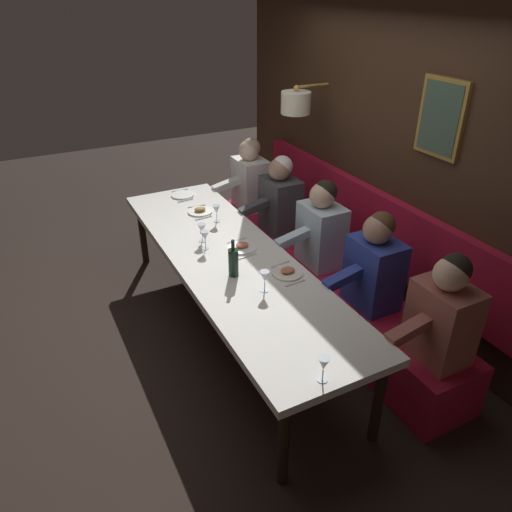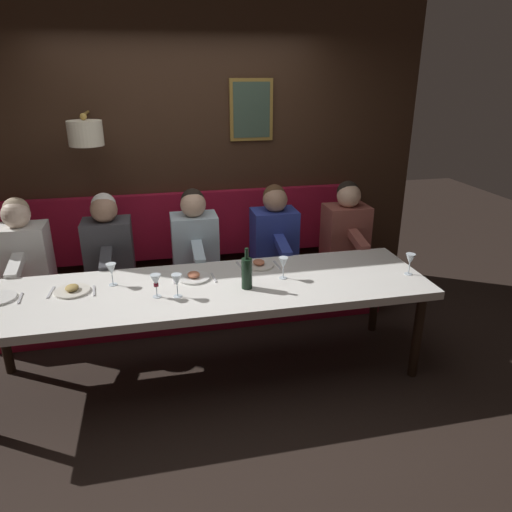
{
  "view_description": "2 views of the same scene",
  "coord_description": "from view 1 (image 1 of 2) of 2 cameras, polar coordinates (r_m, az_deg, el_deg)",
  "views": [
    {
      "loc": [
        -1.36,
        -3.13,
        2.69
      ],
      "look_at": [
        0.05,
        -0.37,
        0.92
      ],
      "focal_mm": 33.88,
      "sensor_mm": 36.0,
      "label": 1
    },
    {
      "loc": [
        -3.05,
        0.31,
        2.16
      ],
      "look_at": [
        0.05,
        -0.37,
        0.92
      ],
      "focal_mm": 33.02,
      "sensor_mm": 36.0,
      "label": 2
    }
  ],
  "objects": [
    {
      "name": "place_setting_2",
      "position": [
        4.73,
        -6.61,
        5.33
      ],
      "size": [
        0.24,
        0.32,
        0.05
      ],
      "color": "silver",
      "rests_on": "dining_table"
    },
    {
      "name": "wine_glass_0",
      "position": [
        3.44,
        1.03,
        -2.49
      ],
      "size": [
        0.07,
        0.07,
        0.16
      ],
      "color": "silver",
      "rests_on": "dining_table"
    },
    {
      "name": "banquette_bench",
      "position": [
        4.58,
        7.29,
        -3.15
      ],
      "size": [
        0.52,
        3.41,
        0.45
      ],
      "primitive_type": "cube",
      "color": "maroon",
      "rests_on": "ground_plane"
    },
    {
      "name": "diner_nearest",
      "position": [
        3.39,
        21.23,
        -6.21
      ],
      "size": [
        0.6,
        0.4,
        0.79
      ],
      "color": "#934C42",
      "rests_on": "banquette_bench"
    },
    {
      "name": "ground_plane",
      "position": [
        4.34,
        -2.84,
        -8.57
      ],
      "size": [
        12.0,
        12.0,
        0.0
      ],
      "primitive_type": "plane",
      "color": "black"
    },
    {
      "name": "wine_bottle",
      "position": [
        3.62,
        -2.69,
        -0.71
      ],
      "size": [
        0.08,
        0.08,
        0.3
      ],
      "color": "black",
      "rests_on": "dining_table"
    },
    {
      "name": "wine_glass_2",
      "position": [
        4.13,
        -6.41,
        3.17
      ],
      "size": [
        0.07,
        0.07,
        0.16
      ],
      "color": "silver",
      "rests_on": "dining_table"
    },
    {
      "name": "diner_near",
      "position": [
        3.79,
        13.78,
        -0.9
      ],
      "size": [
        0.6,
        0.4,
        0.79
      ],
      "color": "#283893",
      "rests_on": "banquette_bench"
    },
    {
      "name": "place_setting_0",
      "position": [
        4.04,
        -1.65,
        1.08
      ],
      "size": [
        0.24,
        0.32,
        0.05
      ],
      "color": "white",
      "rests_on": "dining_table"
    },
    {
      "name": "back_wall_panel",
      "position": [
        4.42,
        14.52,
        11.3
      ],
      "size": [
        0.59,
        4.61,
        2.9
      ],
      "color": "#382316",
      "rests_on": "ground_plane"
    },
    {
      "name": "diner_farthest",
      "position": [
        5.4,
        -0.72,
        9.37
      ],
      "size": [
        0.6,
        0.4,
        0.79
      ],
      "color": "white",
      "rests_on": "banquette_bench"
    },
    {
      "name": "wine_glass_1",
      "position": [
        2.74,
        8.0,
        -12.55
      ],
      "size": [
        0.07,
        0.07,
        0.16
      ],
      "color": "silver",
      "rests_on": "dining_table"
    },
    {
      "name": "wine_glass_4",
      "position": [
        4.47,
        -4.7,
        5.42
      ],
      "size": [
        0.07,
        0.07,
        0.16
      ],
      "color": "silver",
      "rests_on": "dining_table"
    },
    {
      "name": "diner_middle",
      "position": [
        4.28,
        7.68,
        3.48
      ],
      "size": [
        0.6,
        0.4,
        0.79
      ],
      "color": "silver",
      "rests_on": "banquette_bench"
    },
    {
      "name": "place_setting_3",
      "position": [
        5.14,
        -8.66,
        7.15
      ],
      "size": [
        0.24,
        0.31,
        0.01
      ],
      "color": "white",
      "rests_on": "dining_table"
    },
    {
      "name": "dining_table",
      "position": [
        3.96,
        -3.08,
        -0.78
      ],
      "size": [
        0.9,
        3.21,
        0.74
      ],
      "color": "silver",
      "rests_on": "ground_plane"
    },
    {
      "name": "place_setting_1",
      "position": [
        3.7,
        3.74,
        -1.92
      ],
      "size": [
        0.24,
        0.32,
        0.05
      ],
      "color": "silver",
      "rests_on": "dining_table"
    },
    {
      "name": "wine_glass_3",
      "position": [
        4.01,
        -6.05,
        2.33
      ],
      "size": [
        0.07,
        0.07,
        0.16
      ],
      "color": "silver",
      "rests_on": "dining_table"
    },
    {
      "name": "diner_far",
      "position": [
        4.84,
        2.85,
        6.9
      ],
      "size": [
        0.6,
        0.4,
        0.79
      ],
      "color": "#3D3D42",
      "rests_on": "banquette_bench"
    }
  ]
}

